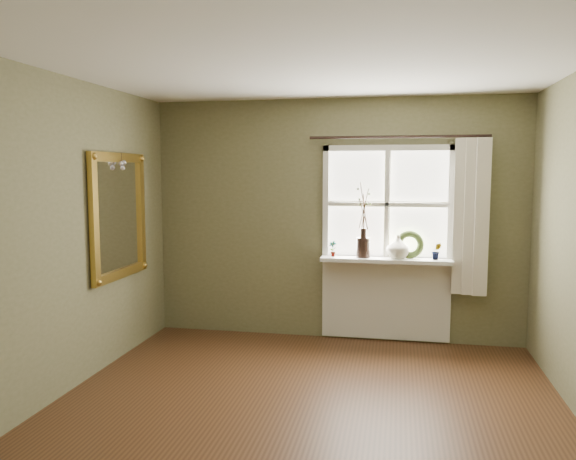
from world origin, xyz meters
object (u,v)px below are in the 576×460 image
Objects in this scene: cream_vase at (398,247)px; wreath at (410,248)px; gilt_mirror at (119,216)px; dark_jug at (363,248)px.

wreath reaches higher than cream_vase.
cream_vase is 0.83× the size of wreath.
dark_jug is at bearing 22.75° from gilt_mirror.
cream_vase is at bearing -165.97° from wreath.
cream_vase reaches higher than dark_jug.
dark_jug is 0.86× the size of cream_vase.
wreath is at bearing 19.84° from gilt_mirror.
cream_vase is (0.36, 0.00, 0.02)m from dark_jug.
cream_vase is 2.83m from gilt_mirror.
gilt_mirror reaches higher than dark_jug.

